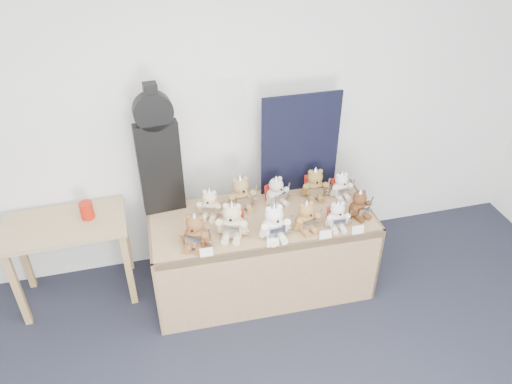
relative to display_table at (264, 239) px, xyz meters
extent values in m
plane|color=white|center=(-0.43, -1.88, 2.15)|extent=(6.00, 6.00, 0.00)
plane|color=silver|center=(-0.43, 0.62, 0.80)|extent=(6.00, 0.00, 6.00)
cube|color=silver|center=(-0.10, 0.61, 0.90)|extent=(0.21, 0.00, 0.30)
cube|color=olive|center=(0.00, 0.07, 0.12)|extent=(1.71, 0.75, 0.06)
cube|color=olive|center=(-0.01, -0.27, -0.20)|extent=(1.69, 0.07, 0.71)
cube|color=olive|center=(-0.83, 0.09, -0.20)|extent=(0.04, 0.71, 0.71)
cube|color=olive|center=(0.84, 0.05, -0.20)|extent=(0.04, 0.71, 0.71)
cube|color=#9E8455|center=(-1.43, 0.34, 0.16)|extent=(0.89, 0.51, 0.04)
cube|color=olive|center=(-1.82, 0.12, -0.21)|extent=(0.05, 0.05, 0.69)
cube|color=olive|center=(-1.84, 0.53, -0.21)|extent=(0.05, 0.05, 0.69)
cube|color=olive|center=(-1.03, 0.14, -0.21)|extent=(0.05, 0.05, 0.69)
cube|color=olive|center=(-1.04, 0.55, -0.21)|extent=(0.05, 0.05, 0.69)
cube|color=black|center=(-0.69, 0.36, 0.52)|extent=(0.32, 0.12, 0.73)
cylinder|color=black|center=(-0.69, 0.36, 0.97)|extent=(0.28, 0.11, 0.27)
cube|color=black|center=(-0.69, 0.36, 1.08)|extent=(0.10, 0.09, 0.18)
cube|color=black|center=(0.38, 0.37, 0.57)|extent=(0.62, 0.02, 0.83)
cylinder|color=#AF190B|center=(-1.26, 0.36, 0.24)|extent=(0.10, 0.10, 0.13)
ellipsoid|color=brown|center=(-0.52, -0.12, 0.23)|extent=(0.22, 0.21, 0.17)
sphere|color=brown|center=(-0.52, -0.12, 0.34)|extent=(0.13, 0.13, 0.13)
cylinder|color=brown|center=(-0.54, -0.17, 0.33)|extent=(0.06, 0.05, 0.05)
sphere|color=black|center=(-0.55, -0.18, 0.33)|extent=(0.02, 0.02, 0.02)
sphere|color=brown|center=(-0.56, -0.10, 0.39)|extent=(0.04, 0.04, 0.04)
sphere|color=brown|center=(-0.48, -0.13, 0.39)|extent=(0.04, 0.04, 0.04)
cylinder|color=brown|center=(-0.61, -0.10, 0.23)|extent=(0.08, 0.11, 0.13)
cylinder|color=brown|center=(-0.46, -0.17, 0.23)|extent=(0.08, 0.11, 0.13)
cylinder|color=brown|center=(-0.58, -0.16, 0.18)|extent=(0.09, 0.12, 0.05)
cylinder|color=brown|center=(-0.51, -0.19, 0.18)|extent=(0.09, 0.12, 0.05)
cube|color=silver|center=(-0.55, -0.18, 0.23)|extent=(0.11, 0.06, 0.10)
cone|color=silver|center=(-0.52, -0.12, 0.40)|extent=(0.11, 0.11, 0.08)
cube|color=silver|center=(-0.44, -0.19, 0.26)|extent=(0.03, 0.04, 0.18)
cube|color=silver|center=(-0.44, -0.19, 0.19)|extent=(0.05, 0.03, 0.01)
ellipsoid|color=beige|center=(-0.25, -0.07, 0.23)|extent=(0.22, 0.21, 0.18)
sphere|color=beige|center=(-0.25, -0.07, 0.35)|extent=(0.13, 0.13, 0.13)
cylinder|color=beige|center=(-0.27, -0.12, 0.34)|extent=(0.06, 0.05, 0.06)
sphere|color=black|center=(-0.28, -0.14, 0.34)|extent=(0.02, 0.02, 0.02)
sphere|color=beige|center=(-0.29, -0.06, 0.40)|extent=(0.04, 0.04, 0.04)
sphere|color=beige|center=(-0.21, -0.09, 0.40)|extent=(0.04, 0.04, 0.04)
cylinder|color=beige|center=(-0.34, -0.06, 0.24)|extent=(0.08, 0.11, 0.14)
cylinder|color=beige|center=(-0.18, -0.12, 0.24)|extent=(0.08, 0.11, 0.14)
cylinder|color=beige|center=(-0.31, -0.12, 0.18)|extent=(0.09, 0.13, 0.05)
cylinder|color=beige|center=(-0.24, -0.15, 0.18)|extent=(0.09, 0.13, 0.05)
cube|color=silver|center=(-0.28, -0.14, 0.23)|extent=(0.12, 0.06, 0.10)
cone|color=silver|center=(-0.25, -0.07, 0.41)|extent=(0.11, 0.11, 0.09)
cube|color=silver|center=(-0.16, -0.14, 0.27)|extent=(0.03, 0.05, 0.19)
cube|color=silver|center=(-0.16, -0.14, 0.19)|extent=(0.05, 0.03, 0.01)
cube|color=#AC1D13|center=(-0.23, -0.01, 0.24)|extent=(0.15, 0.08, 0.16)
ellipsoid|color=white|center=(0.03, -0.16, 0.23)|extent=(0.19, 0.17, 0.18)
sphere|color=white|center=(0.03, -0.16, 0.35)|extent=(0.13, 0.13, 0.13)
cylinder|color=white|center=(0.03, -0.21, 0.34)|extent=(0.06, 0.03, 0.05)
sphere|color=black|center=(0.03, -0.23, 0.34)|extent=(0.02, 0.02, 0.02)
sphere|color=white|center=(-0.02, -0.16, 0.40)|extent=(0.04, 0.04, 0.04)
sphere|color=white|center=(0.07, -0.15, 0.40)|extent=(0.04, 0.04, 0.04)
cylinder|color=white|center=(-0.06, -0.19, 0.24)|extent=(0.06, 0.10, 0.13)
cylinder|color=white|center=(0.11, -0.17, 0.24)|extent=(0.06, 0.10, 0.13)
cylinder|color=white|center=(-0.01, -0.22, 0.18)|extent=(0.06, 0.12, 0.05)
cylinder|color=white|center=(0.07, -0.22, 0.18)|extent=(0.06, 0.12, 0.05)
cube|color=silver|center=(0.03, -0.23, 0.23)|extent=(0.12, 0.03, 0.10)
cone|color=silver|center=(0.03, -0.16, 0.40)|extent=(0.11, 0.11, 0.08)
cube|color=silver|center=(0.14, -0.18, 0.26)|extent=(0.02, 0.05, 0.19)
cube|color=silver|center=(0.14, -0.18, 0.19)|extent=(0.05, 0.01, 0.01)
ellipsoid|color=olive|center=(0.27, -0.13, 0.22)|extent=(0.18, 0.16, 0.16)
sphere|color=olive|center=(0.27, -0.13, 0.32)|extent=(0.11, 0.11, 0.11)
cylinder|color=olive|center=(0.28, -0.18, 0.31)|extent=(0.05, 0.03, 0.05)
sphere|color=black|center=(0.29, -0.19, 0.31)|extent=(0.02, 0.02, 0.02)
sphere|color=olive|center=(0.24, -0.14, 0.37)|extent=(0.04, 0.04, 0.04)
sphere|color=olive|center=(0.31, -0.12, 0.37)|extent=(0.04, 0.04, 0.04)
cylinder|color=olive|center=(0.21, -0.16, 0.23)|extent=(0.06, 0.09, 0.12)
cylinder|color=olive|center=(0.35, -0.13, 0.23)|extent=(0.06, 0.09, 0.12)
cylinder|color=olive|center=(0.25, -0.19, 0.17)|extent=(0.07, 0.11, 0.05)
cylinder|color=olive|center=(0.32, -0.18, 0.17)|extent=(0.07, 0.11, 0.05)
cube|color=silver|center=(0.29, -0.19, 0.22)|extent=(0.10, 0.04, 0.09)
cone|color=silver|center=(0.27, -0.13, 0.37)|extent=(0.10, 0.10, 0.07)
cube|color=silver|center=(0.38, -0.14, 0.25)|extent=(0.02, 0.04, 0.16)
cube|color=silver|center=(0.38, -0.14, 0.19)|extent=(0.05, 0.02, 0.01)
ellipsoid|color=silver|center=(0.50, -0.16, 0.21)|extent=(0.15, 0.13, 0.14)
sphere|color=silver|center=(0.50, -0.16, 0.31)|extent=(0.10, 0.10, 0.10)
cylinder|color=silver|center=(0.50, -0.21, 0.30)|extent=(0.05, 0.03, 0.04)
sphere|color=black|center=(0.50, -0.22, 0.30)|extent=(0.02, 0.02, 0.02)
sphere|color=silver|center=(0.47, -0.16, 0.35)|extent=(0.03, 0.03, 0.03)
sphere|color=silver|center=(0.54, -0.16, 0.35)|extent=(0.03, 0.03, 0.03)
cylinder|color=silver|center=(0.43, -0.18, 0.22)|extent=(0.04, 0.08, 0.11)
cylinder|color=silver|center=(0.57, -0.18, 0.22)|extent=(0.04, 0.08, 0.11)
cylinder|color=silver|center=(0.47, -0.21, 0.17)|extent=(0.05, 0.09, 0.04)
cylinder|color=silver|center=(0.53, -0.21, 0.17)|extent=(0.05, 0.09, 0.04)
cube|color=silver|center=(0.50, -0.22, 0.22)|extent=(0.09, 0.02, 0.08)
cone|color=silver|center=(0.50, -0.16, 0.35)|extent=(0.09, 0.09, 0.07)
cube|color=silver|center=(0.59, -0.19, 0.24)|extent=(0.01, 0.04, 0.15)
cube|color=silver|center=(0.59, -0.19, 0.18)|extent=(0.04, 0.01, 0.01)
cube|color=#AC1D13|center=(0.50, -0.11, 0.22)|extent=(0.12, 0.03, 0.13)
ellipsoid|color=#55331D|center=(0.71, -0.08, 0.21)|extent=(0.18, 0.16, 0.15)
sphere|color=#55331D|center=(0.71, -0.08, 0.31)|extent=(0.11, 0.11, 0.11)
cylinder|color=#55331D|center=(0.72, -0.13, 0.30)|extent=(0.05, 0.04, 0.04)
sphere|color=black|center=(0.73, -0.14, 0.30)|extent=(0.02, 0.02, 0.02)
sphere|color=#55331D|center=(0.67, -0.09, 0.35)|extent=(0.03, 0.03, 0.03)
sphere|color=#55331D|center=(0.74, -0.07, 0.35)|extent=(0.03, 0.03, 0.03)
cylinder|color=#55331D|center=(0.65, -0.12, 0.22)|extent=(0.06, 0.09, 0.11)
cylinder|color=#55331D|center=(0.78, -0.08, 0.22)|extent=(0.06, 0.09, 0.11)
cylinder|color=#55331D|center=(0.69, -0.14, 0.17)|extent=(0.07, 0.10, 0.04)
cylinder|color=#55331D|center=(0.75, -0.12, 0.17)|extent=(0.07, 0.10, 0.04)
cube|color=silver|center=(0.73, -0.14, 0.22)|extent=(0.09, 0.04, 0.08)
cone|color=silver|center=(0.71, -0.08, 0.36)|extent=(0.09, 0.09, 0.07)
cube|color=silver|center=(0.80, -0.08, 0.24)|extent=(0.02, 0.04, 0.15)
cube|color=silver|center=(0.80, -0.08, 0.19)|extent=(0.04, 0.02, 0.01)
ellipsoid|color=beige|center=(-0.37, 0.20, 0.22)|extent=(0.19, 0.18, 0.15)
sphere|color=beige|center=(-0.37, 0.20, 0.32)|extent=(0.11, 0.11, 0.11)
cylinder|color=beige|center=(-0.39, 0.15, 0.31)|extent=(0.05, 0.04, 0.05)
sphere|color=black|center=(-0.39, 0.14, 0.31)|extent=(0.02, 0.02, 0.02)
sphere|color=beige|center=(-0.40, 0.21, 0.36)|extent=(0.04, 0.04, 0.04)
sphere|color=beige|center=(-0.33, 0.18, 0.36)|extent=(0.04, 0.04, 0.04)
cylinder|color=beige|center=(-0.44, 0.21, 0.22)|extent=(0.07, 0.09, 0.11)
cylinder|color=beige|center=(-0.31, 0.15, 0.22)|extent=(0.07, 0.09, 0.11)
cylinder|color=beige|center=(-0.42, 0.16, 0.17)|extent=(0.08, 0.11, 0.05)
cylinder|color=beige|center=(-0.36, 0.14, 0.17)|extent=(0.08, 0.11, 0.05)
cube|color=silver|center=(-0.39, 0.14, 0.22)|extent=(0.10, 0.06, 0.08)
cone|color=silver|center=(-0.37, 0.20, 0.37)|extent=(0.09, 0.09, 0.07)
cube|color=silver|center=(-0.29, 0.13, 0.25)|extent=(0.03, 0.04, 0.16)
cube|color=silver|center=(-0.29, 0.13, 0.19)|extent=(0.04, 0.02, 0.01)
ellipsoid|color=#9F7E4F|center=(-0.12, 0.25, 0.23)|extent=(0.19, 0.17, 0.18)
sphere|color=#9F7E4F|center=(-0.12, 0.25, 0.35)|extent=(0.13, 0.13, 0.13)
cylinder|color=#9F7E4F|center=(-0.11, 0.20, 0.34)|extent=(0.06, 0.04, 0.05)
sphere|color=black|center=(-0.11, 0.18, 0.34)|extent=(0.02, 0.02, 0.02)
sphere|color=#9F7E4F|center=(-0.16, 0.25, 0.40)|extent=(0.04, 0.04, 0.04)
sphere|color=#9F7E4F|center=(-0.08, 0.26, 0.40)|extent=(0.04, 0.04, 0.04)
cylinder|color=#9F7E4F|center=(-0.20, 0.22, 0.24)|extent=(0.06, 0.10, 0.13)
cylinder|color=#9F7E4F|center=(-0.04, 0.24, 0.24)|extent=(0.06, 0.10, 0.13)
cylinder|color=#9F7E4F|center=(-0.15, 0.18, 0.18)|extent=(0.07, 0.12, 0.05)
cylinder|color=#9F7E4F|center=(-0.07, 0.19, 0.18)|extent=(0.07, 0.12, 0.05)
cube|color=silver|center=(-0.11, 0.18, 0.23)|extent=(0.12, 0.03, 0.10)
cone|color=silver|center=(-0.12, 0.25, 0.40)|extent=(0.11, 0.11, 0.08)
cube|color=silver|center=(-0.01, 0.23, 0.26)|extent=(0.02, 0.05, 0.19)
cube|color=silver|center=(-0.01, 0.23, 0.19)|extent=(0.05, 0.01, 0.01)
ellipsoid|color=beige|center=(0.15, 0.23, 0.22)|extent=(0.19, 0.18, 0.15)
sphere|color=beige|center=(0.15, 0.23, 0.32)|extent=(0.11, 0.11, 0.11)
cylinder|color=beige|center=(0.17, 0.19, 0.31)|extent=(0.05, 0.04, 0.05)
sphere|color=black|center=(0.18, 0.17, 0.31)|extent=(0.02, 0.02, 0.02)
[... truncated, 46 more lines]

